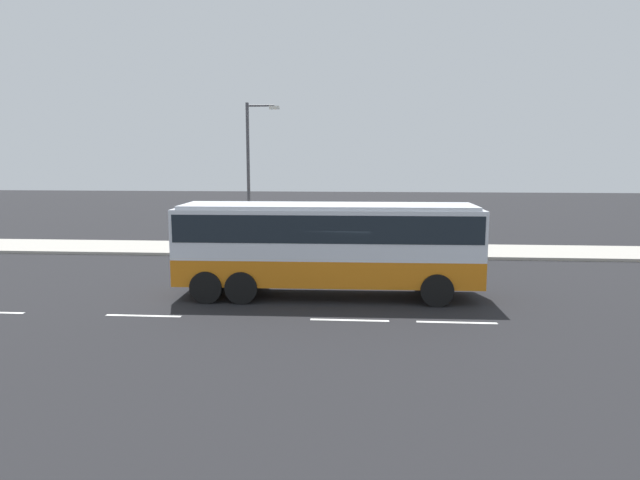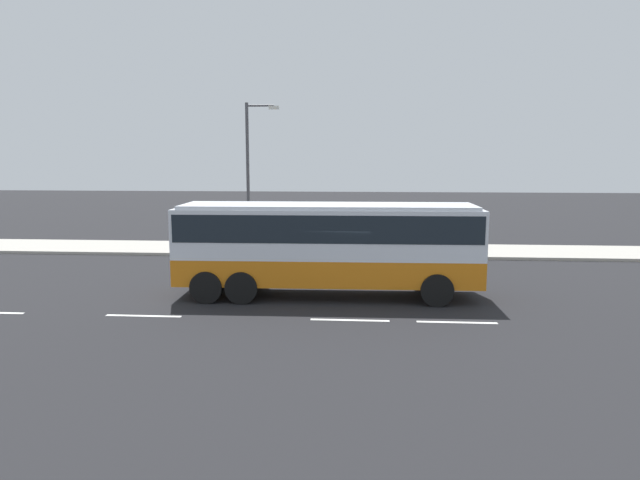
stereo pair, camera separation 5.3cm
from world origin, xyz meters
TOP-DOWN VIEW (x-y plane):
  - ground_plane at (0.00, 0.00)m, footprint 120.00×120.00m
  - sidewalk_curb at (0.00, 9.66)m, footprint 80.00×4.00m
  - lane_centreline at (-5.79, -2.92)m, footprint 23.00×0.16m
  - coach_bus at (-0.22, -0.02)m, footprint 10.59×2.76m
  - pedestrian_near_curb at (4.23, 9.47)m, footprint 0.32×0.32m
  - street_lamp at (-4.55, 8.44)m, footprint 1.68×0.24m

SIDE VIEW (x-z plane):
  - ground_plane at x=0.00m, z-range 0.00..0.00m
  - lane_centreline at x=-5.79m, z-range 0.00..0.01m
  - sidewalk_curb at x=0.00m, z-range 0.00..0.15m
  - pedestrian_near_curb at x=4.23m, z-range 0.26..1.77m
  - coach_bus at x=-0.22m, z-range 0.40..3.69m
  - street_lamp at x=-4.55m, z-range 0.66..8.06m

